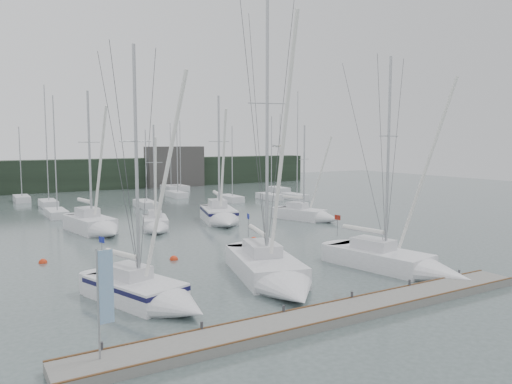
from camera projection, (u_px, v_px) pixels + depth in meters
ground at (273, 290)px, 26.79m from camera, size 160.00×160.00×0.00m
dock at (332, 315)px, 22.49m from camera, size 24.00×2.00×0.40m
far_treeline at (64, 175)px, 79.59m from camera, size 90.00×4.00×5.00m
far_building_right at (175, 167)px, 86.90m from camera, size 10.00×3.00×7.00m
mast_forest at (80, 201)px, 62.87m from camera, size 57.62×26.79×14.71m
sailboat_near_left at (153, 296)px, 24.11m from camera, size 5.00×8.08×13.49m
sailboat_near_center at (276, 276)px, 27.55m from camera, size 5.84×10.92×17.22m
sailboat_near_right at (407, 265)px, 30.17m from camera, size 4.53×9.74×14.07m
sailboat_mid_b at (97, 227)px, 42.99m from camera, size 4.05×8.32×13.14m
sailboat_mid_c at (156, 225)px, 44.30m from camera, size 3.71×6.39×10.08m
sailboat_mid_d at (221, 217)px, 48.31m from camera, size 5.09×8.74×13.29m
sailboat_mid_e at (312, 216)px, 50.14m from camera, size 4.50×7.43×10.26m
buoy_a at (174, 260)px, 33.68m from camera, size 0.57×0.57×0.57m
buoy_b at (254, 240)px, 40.30m from camera, size 0.57×0.57×0.57m
buoy_c at (43, 263)px, 32.82m from camera, size 0.56×0.56×0.56m
dock_banner at (103, 293)px, 17.35m from camera, size 0.60×0.11×3.94m
seagull at (277, 146)px, 30.16m from camera, size 0.92×0.48×0.19m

